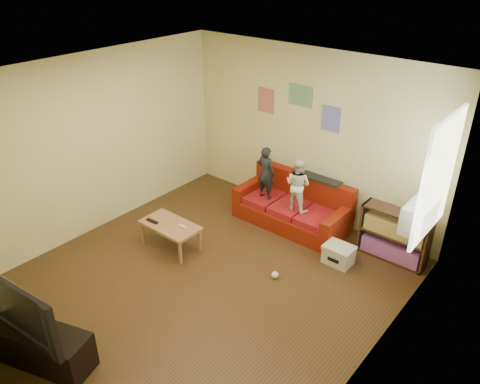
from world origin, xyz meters
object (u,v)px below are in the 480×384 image
Objects in this scene: tv_stand at (40,346)px; sofa at (294,208)px; child_b at (298,185)px; bookshelf at (394,238)px; coffee_table at (170,227)px; file_box at (338,254)px; child_a at (266,173)px; television at (29,305)px.

sofa is at bearing 65.04° from tv_stand.
child_b reaches higher than bookshelf.
file_box is (2.10, 1.22, -0.20)m from coffee_table.
coffee_table is at bearing 84.08° from tv_stand.
bookshelf reaches higher than file_box.
bookshelf is at bearing 45.08° from tv_stand.
file_box is (1.10, -0.50, -0.12)m from sofa.
coffee_table is at bearing 71.33° from child_a.
child_b is 0.95× the size of coffee_table.
child_a is 2.14m from bookshelf.
sofa reaches higher than bookshelf.
sofa is 2.04× the size of coffee_table.
child_a is 1.72m from coffee_table.
file_box is (1.55, -0.34, -0.67)m from child_a.
coffee_table is at bearing 54.47° from child_b.
child_b is 0.71× the size of television.
television is at bearing 81.54° from child_b.
television reaches higher than bookshelf.
sofa is at bearing 59.89° from coffee_table.
child_a is 1.03× the size of child_b.
tv_stand is (-0.64, -3.93, -0.58)m from child_b.
tv_stand is at bearing 90.12° from child_a.
tv_stand is at bearing -116.78° from bookshelf.
sofa is 1.21m from file_box.
television reaches higher than coffee_table.
coffee_table reaches higher than file_box.
child_a reaches higher than child_b.
sofa is 1.88× the size of bookshelf.
sofa is 1.53× the size of television.
child_a reaches higher than file_box.
sofa is 4.15m from television.
bookshelf is 0.81× the size of television.
child_a is 3.93m from television.
bookshelf is (2.07, 0.25, -0.47)m from child_a.
coffee_table is (-0.55, -1.57, -0.47)m from child_a.
television is at bearing -116.78° from bookshelf.
tv_stand is 0.56m from television.
child_b is at bearing 62.65° from tv_stand.
child_a reaches higher than sofa.
tv_stand is at bearing 81.54° from child_b.
file_box is at bearing 168.20° from child_a.
child_a is 1.72m from file_box.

